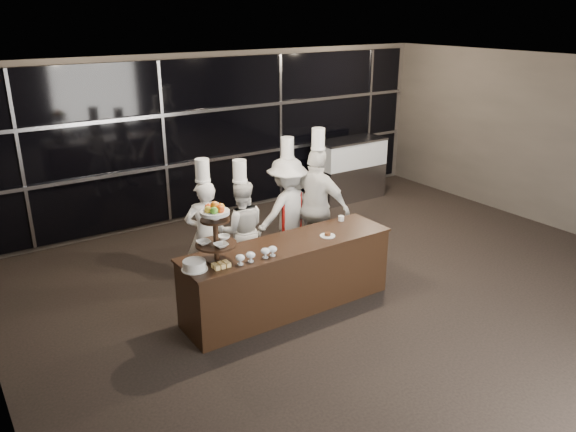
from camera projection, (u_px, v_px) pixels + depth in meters
room at (425, 210)px, 6.50m from camera, size 10.00×10.00×10.00m
window_wall at (225, 135)px, 10.34m from camera, size 8.60×0.10×2.80m
buffet_counter at (288, 275)px, 7.23m from camera, size 2.84×0.74×0.92m
display_stand at (215, 228)px, 6.40m from camera, size 0.48×0.48×0.74m
compotes at (257, 253)px, 6.57m from camera, size 0.55×0.11×0.12m
layer_cake at (194, 265)px, 6.33m from camera, size 0.30×0.30×0.11m
pastry_squares at (221, 265)px, 6.39m from camera, size 0.19×0.13×0.05m
small_plate at (328, 235)px, 7.28m from camera, size 0.20×0.20×0.05m
chef_cup at (341, 218)px, 7.81m from camera, size 0.08×0.08×0.07m
display_case at (349, 166)px, 11.43m from camera, size 1.47×0.64×1.24m
chef_a at (206, 232)px, 7.73m from camera, size 0.64×0.50×1.84m
chef_b at (241, 229)px, 7.98m from camera, size 0.86×0.77×1.76m
chef_c at (287, 210)px, 8.45m from camera, size 1.13×0.72×1.96m
chef_d at (317, 207)px, 8.37m from camera, size 0.86×1.14×2.10m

